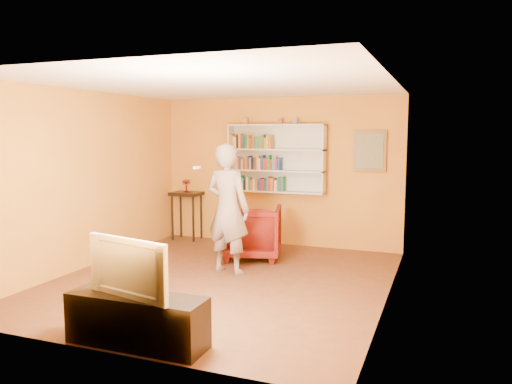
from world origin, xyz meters
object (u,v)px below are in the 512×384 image
at_px(bookshelf, 277,159).
at_px(armchair, 252,232).
at_px(console_table, 187,200).
at_px(person, 228,209).
at_px(television, 135,266).
at_px(tv_cabinet, 137,320).
at_px(ruby_lustre, 186,183).

height_order(bookshelf, armchair, bookshelf).
height_order(bookshelf, console_table, bookshelf).
height_order(person, television, person).
xyz_separation_m(tv_cabinet, television, (0.00, 0.00, 0.54)).
bearing_deg(ruby_lustre, television, -66.97).
height_order(ruby_lustre, person, person).
bearing_deg(console_table, armchair, -28.36).
distance_m(bookshelf, armchair, 1.59).
bearing_deg(television, ruby_lustre, 125.84).
bearing_deg(person, bookshelf, -82.35).
xyz_separation_m(console_table, tv_cabinet, (1.91, -4.50, -0.51)).
bearing_deg(bookshelf, armchair, -93.94).
height_order(console_table, ruby_lustre, ruby_lustre).
relative_size(bookshelf, tv_cabinet, 1.28).
bearing_deg(ruby_lustre, person, -47.56).
bearing_deg(person, console_table, -37.65).
xyz_separation_m(bookshelf, person, (-0.08, -2.02, -0.64)).
bearing_deg(television, tv_cabinet, 0.00).
height_order(armchair, television, television).
relative_size(console_table, person, 0.48).
xyz_separation_m(console_table, person, (1.71, -1.87, 0.19)).
bearing_deg(armchair, bookshelf, -109.06).
bearing_deg(bookshelf, ruby_lustre, -174.89).
relative_size(ruby_lustre, tv_cabinet, 0.18).
xyz_separation_m(bookshelf, tv_cabinet, (0.13, -4.66, -1.34)).
xyz_separation_m(armchair, television, (0.20, -3.58, 0.35)).
bearing_deg(television, armchair, 106.05).
bearing_deg(tv_cabinet, television, 0.00).
bearing_deg(console_table, person, -47.56).
height_order(ruby_lustre, tv_cabinet, ruby_lustre).
distance_m(person, television, 2.65).
distance_m(ruby_lustre, armchair, 2.05).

